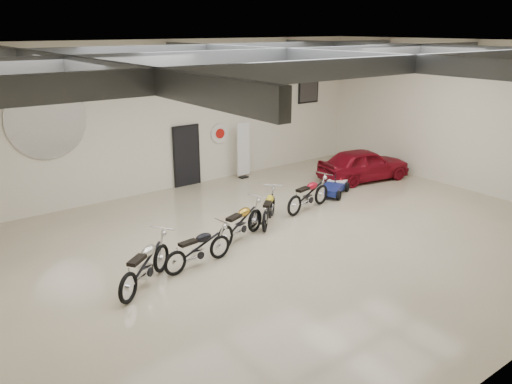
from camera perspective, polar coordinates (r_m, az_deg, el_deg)
floor at (r=13.08m, az=3.16°, el=-5.91°), size 16.00×12.00×0.01m
ceiling at (r=11.94m, az=3.60°, el=16.54°), size 16.00×12.00×0.01m
back_wall at (r=17.20m, az=-9.72°, el=8.49°), size 16.00×0.02×5.00m
right_wall at (r=18.38m, az=23.04°, el=7.93°), size 0.02×12.00×5.00m
ceiling_beams at (r=11.95m, az=3.58°, el=15.34°), size 15.80×11.80×0.32m
door at (r=17.69m, az=-7.96°, el=4.04°), size 0.92×0.08×2.10m
logo_plaque at (r=15.72m, az=-22.83°, el=7.52°), size 2.30×0.06×1.16m
poster_left at (r=18.62m, az=-1.40°, el=11.35°), size 1.05×0.08×1.35m
poster_mid at (r=19.59m, az=2.50°, el=11.69°), size 1.05×0.08×1.35m
poster_right at (r=20.63m, az=6.02°, el=11.95°), size 1.05×0.08×1.35m
oil_sign at (r=18.23m, az=-4.19°, el=6.70°), size 0.72×0.10×0.72m
banner_stand at (r=18.42m, az=-1.45°, el=4.66°), size 0.56×0.24×2.02m
motorcycle_silver at (r=11.08m, az=-12.58°, el=-8.02°), size 2.03×1.71×1.06m
motorcycle_black at (r=11.77m, az=-6.65°, el=-6.34°), size 1.89×0.76×0.96m
motorcycle_gold at (r=13.08m, az=-1.78°, el=-3.44°), size 2.07×1.28×1.03m
motorcycle_yellow at (r=14.22m, az=1.47°, el=-1.79°), size 1.73×1.65×0.95m
motorcycle_red at (r=15.32m, az=6.01°, el=-0.23°), size 2.06×0.99×1.03m
go_kart at (r=17.05m, az=8.96°, el=0.90°), size 1.93×1.53×0.64m
vintage_car at (r=18.67m, az=12.23°, el=3.12°), size 2.01×3.69×1.19m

